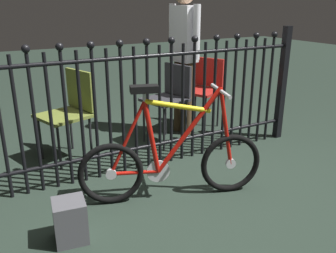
{
  "coord_description": "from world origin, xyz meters",
  "views": [
    {
      "loc": [
        -1.28,
        -2.12,
        1.48
      ],
      "look_at": [
        -0.02,
        0.21,
        0.55
      ],
      "focal_mm": 38.61,
      "sensor_mm": 36.0,
      "label": 1
    }
  ],
  "objects": [
    {
      "name": "ground_plane",
      "position": [
        0.0,
        0.0,
        0.0
      ],
      "size": [
        20.0,
        20.0,
        0.0
      ],
      "primitive_type": "plane",
      "color": "#222E26"
    },
    {
      "name": "iron_fence",
      "position": [
        -0.05,
        0.69,
        0.62
      ],
      "size": [
        3.37,
        0.07,
        1.23
      ],
      "color": "black",
      "rests_on": "ground"
    },
    {
      "name": "bicycle",
      "position": [
        -0.05,
        0.09,
        0.31
      ],
      "size": [
        1.39,
        0.53,
        0.91
      ],
      "color": "black",
      "rests_on": "ground"
    },
    {
      "name": "chair_olive",
      "position": [
        -0.52,
        1.25,
        0.51
      ],
      "size": [
        0.54,
        0.54,
        0.85
      ],
      "color": "black",
      "rests_on": "ground"
    },
    {
      "name": "chair_red",
      "position": [
        1.12,
        1.41,
        0.51
      ],
      "size": [
        0.54,
        0.54,
        0.82
      ],
      "color": "black",
      "rests_on": "ground"
    },
    {
      "name": "chair_charcoal",
      "position": [
        0.52,
        1.17,
        0.52
      ],
      "size": [
        0.49,
        0.49,
        0.83
      ],
      "color": "black",
      "rests_on": "ground"
    },
    {
      "name": "person_visitor",
      "position": [
        0.79,
        1.34,
        1.0
      ],
      "size": [
        0.23,
        0.47,
        1.66
      ],
      "color": "#4C3823",
      "rests_on": "ground"
    },
    {
      "name": "display_crate",
      "position": [
        -0.89,
        -0.08,
        0.14
      ],
      "size": [
        0.23,
        0.23,
        0.28
      ],
      "primitive_type": "cube",
      "rotation": [
        0.0,
        0.0,
        -0.13
      ],
      "color": "#4C4C51",
      "rests_on": "ground"
    }
  ]
}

